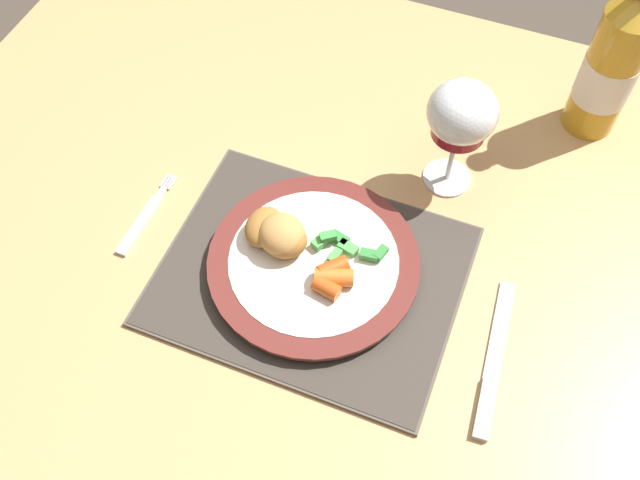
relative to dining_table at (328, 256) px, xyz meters
The scene contains 11 objects.
ground_plane 0.65m from the dining_table, ahead, with size 6.00×6.00×0.00m, color #4C4238.
dining_table is the anchor object (origin of this frame).
placemat 0.13m from the dining_table, 82.80° to the right, with size 0.36×0.29×0.01m.
dinner_plate 0.14m from the dining_table, 82.04° to the right, with size 0.26×0.26×0.02m.
breaded_croquettes 0.16m from the dining_table, 115.09° to the right, with size 0.09×0.08×0.04m.
green_beans_pile 0.14m from the dining_table, 52.87° to the right, with size 0.09×0.05×0.02m.
glazed_carrots 0.17m from the dining_table, 67.41° to the right, with size 0.05×0.06×0.02m.
fork 0.26m from the dining_table, 157.18° to the right, with size 0.02×0.14×0.01m.
table_knife 0.30m from the dining_table, 28.08° to the right, with size 0.03×0.20×0.01m.
wine_glass 0.28m from the dining_table, 43.29° to the left, with size 0.09×0.09×0.17m.
bottle 0.45m from the dining_table, 45.82° to the left, with size 0.07×0.07×0.28m.
Camera 1 is at (0.18, -0.50, 1.50)m, focal length 40.00 mm.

